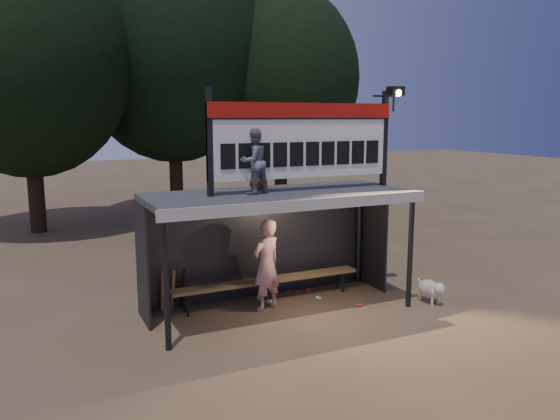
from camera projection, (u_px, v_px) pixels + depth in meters
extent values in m
plane|color=brown|center=(279.00, 310.00, 10.61)|extent=(80.00, 80.00, 0.00)
imported|color=silver|center=(266.00, 265.00, 10.53)|extent=(0.76, 0.63, 1.78)
imported|color=slate|center=(254.00, 161.00, 9.87)|extent=(0.68, 0.60, 1.18)
imported|color=#AB211A|center=(258.00, 164.00, 10.55)|extent=(0.57, 0.52, 0.97)
cube|color=#373739|center=(279.00, 195.00, 10.23)|extent=(5.00, 2.00, 0.12)
cube|color=beige|center=(305.00, 205.00, 9.33)|extent=(5.10, 0.06, 0.20)
cylinder|color=black|center=(166.00, 284.00, 8.61)|extent=(0.10, 0.10, 2.20)
cylinder|color=black|center=(410.00, 252.00, 10.63)|extent=(0.10, 0.10, 2.20)
cylinder|color=black|center=(143.00, 258.00, 10.22)|extent=(0.10, 0.10, 2.20)
cylinder|color=black|center=(359.00, 235.00, 12.24)|extent=(0.10, 0.10, 2.20)
cube|color=black|center=(259.00, 244.00, 11.32)|extent=(5.00, 0.04, 2.20)
cube|color=black|center=(142.00, 264.00, 9.82)|extent=(0.04, 1.00, 2.20)
cube|color=black|center=(373.00, 238.00, 11.92)|extent=(0.04, 1.00, 2.20)
cylinder|color=black|center=(259.00, 194.00, 11.14)|extent=(5.00, 0.06, 0.06)
cube|color=black|center=(209.00, 142.00, 9.49)|extent=(0.10, 0.10, 1.90)
cube|color=black|center=(384.00, 139.00, 11.05)|extent=(0.10, 0.10, 1.90)
cube|color=white|center=(303.00, 141.00, 10.27)|extent=(3.80, 0.08, 1.40)
cube|color=#A7110B|center=(305.00, 110.00, 10.13)|extent=(3.80, 0.04, 0.28)
cube|color=black|center=(305.00, 118.00, 10.15)|extent=(3.80, 0.02, 0.03)
cube|color=black|center=(228.00, 156.00, 9.62)|extent=(0.27, 0.03, 0.45)
cube|color=black|center=(246.00, 156.00, 9.77)|extent=(0.27, 0.03, 0.45)
cube|color=black|center=(263.00, 155.00, 9.91)|extent=(0.27, 0.03, 0.45)
cube|color=black|center=(280.00, 155.00, 10.05)|extent=(0.27, 0.03, 0.45)
cube|color=black|center=(297.00, 154.00, 10.20)|extent=(0.27, 0.03, 0.45)
cube|color=black|center=(312.00, 154.00, 10.34)|extent=(0.27, 0.03, 0.45)
cube|color=black|center=(328.00, 153.00, 10.48)|extent=(0.27, 0.03, 0.45)
cube|color=black|center=(343.00, 153.00, 10.62)|extent=(0.27, 0.03, 0.45)
cube|color=black|center=(358.00, 152.00, 10.77)|extent=(0.27, 0.03, 0.45)
cube|color=black|center=(372.00, 152.00, 10.91)|extent=(0.27, 0.03, 0.45)
cylinder|color=black|center=(384.00, 96.00, 10.88)|extent=(0.50, 0.04, 0.04)
cylinder|color=black|center=(394.00, 104.00, 11.01)|extent=(0.04, 0.04, 0.30)
cube|color=black|center=(395.00, 91.00, 10.93)|extent=(0.30, 0.22, 0.18)
sphere|color=#FFD88C|center=(398.00, 93.00, 10.85)|extent=(0.14, 0.14, 0.14)
cube|color=olive|center=(268.00, 280.00, 11.03)|extent=(4.00, 0.35, 0.06)
cylinder|color=black|center=(188.00, 305.00, 10.24)|extent=(0.05, 0.05, 0.45)
cylinder|color=black|center=(185.00, 301.00, 10.46)|extent=(0.05, 0.05, 0.45)
cylinder|color=black|center=(270.00, 293.00, 10.96)|extent=(0.05, 0.05, 0.45)
cylinder|color=black|center=(266.00, 289.00, 11.17)|extent=(0.05, 0.05, 0.45)
cylinder|color=black|center=(343.00, 282.00, 11.67)|extent=(0.05, 0.05, 0.45)
cylinder|color=black|center=(337.00, 279.00, 11.89)|extent=(0.05, 0.05, 0.45)
cylinder|color=black|center=(35.00, 175.00, 17.53)|extent=(0.50, 0.50, 3.74)
ellipsoid|color=black|center=(26.00, 58.00, 16.91)|extent=(6.46, 6.46, 7.48)
cylinder|color=#2F2015|center=(176.00, 160.00, 20.93)|extent=(0.50, 0.50, 4.18)
ellipsoid|color=black|center=(172.00, 50.00, 20.24)|extent=(7.22, 7.22, 8.36)
cylinder|color=black|center=(281.00, 166.00, 21.78)|extent=(0.50, 0.50, 3.52)
ellipsoid|color=black|center=(281.00, 78.00, 21.20)|extent=(6.08, 6.08, 7.04)
ellipsoid|color=beige|center=(430.00, 289.00, 11.04)|extent=(0.36, 0.58, 0.36)
sphere|color=silver|center=(439.00, 289.00, 10.78)|extent=(0.22, 0.22, 0.22)
cone|color=beige|center=(443.00, 291.00, 10.69)|extent=(0.10, 0.10, 0.10)
cone|color=beige|center=(438.00, 284.00, 10.72)|extent=(0.06, 0.06, 0.07)
cone|color=beige|center=(442.00, 284.00, 10.76)|extent=(0.06, 0.06, 0.07)
cylinder|color=white|center=(432.00, 301.00, 10.88)|extent=(0.05, 0.05, 0.18)
cylinder|color=beige|center=(438.00, 300.00, 10.94)|extent=(0.05, 0.05, 0.18)
cylinder|color=beige|center=(420.00, 295.00, 11.20)|extent=(0.05, 0.05, 0.18)
cylinder|color=silver|center=(426.00, 294.00, 11.26)|extent=(0.05, 0.05, 0.18)
cylinder|color=beige|center=(420.00, 282.00, 11.30)|extent=(0.04, 0.16, 0.14)
cylinder|color=#A4794C|center=(162.00, 291.00, 10.39)|extent=(0.07, 0.27, 0.84)
cylinder|color=olive|center=(173.00, 290.00, 10.48)|extent=(0.08, 0.30, 0.83)
cylinder|color=black|center=(183.00, 288.00, 10.56)|extent=(0.06, 0.32, 0.83)
cube|color=red|center=(289.00, 292.00, 11.57)|extent=(0.12, 0.12, 0.08)
cylinder|color=#B8B8BD|center=(262.00, 306.00, 10.71)|extent=(0.13, 0.13, 0.07)
cube|color=beige|center=(260.00, 298.00, 11.22)|extent=(0.11, 0.12, 0.08)
cylinder|color=red|center=(359.00, 305.00, 10.78)|extent=(0.13, 0.08, 0.07)
cube|color=#ADADB2|center=(269.00, 301.00, 10.98)|extent=(0.12, 0.10, 0.08)
cylinder|color=silver|center=(319.00, 298.00, 11.20)|extent=(0.11, 0.14, 0.07)
cube|color=#A6241C|center=(307.00, 290.00, 11.71)|extent=(0.11, 0.08, 0.08)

